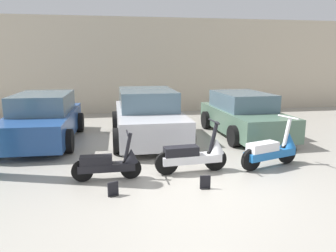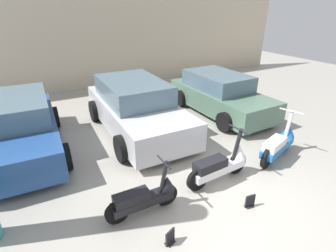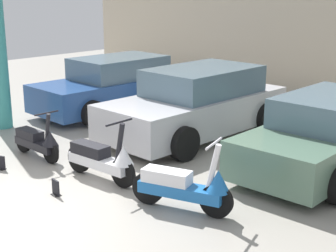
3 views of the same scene
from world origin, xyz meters
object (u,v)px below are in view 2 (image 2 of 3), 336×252
at_px(scooter_front_left, 146,196).
at_px(placard_near_left_scooter, 170,238).
at_px(car_rear_right, 220,94).
at_px(scooter_front_center, 279,143).
at_px(car_rear_center, 136,108).
at_px(placard_near_right_scooter, 250,202).
at_px(scooter_front_right, 221,164).
at_px(car_rear_left, 18,127).

distance_m(scooter_front_left, placard_near_left_scooter, 0.86).
relative_size(car_rear_right, placard_near_left_scooter, 15.39).
bearing_deg(scooter_front_center, placard_near_left_scooter, 177.76).
xyz_separation_m(car_rear_center, placard_near_right_scooter, (0.59, -4.09, -0.60)).
relative_size(scooter_front_right, scooter_front_center, 1.03).
bearing_deg(car_rear_center, placard_near_left_scooter, -14.65).
distance_m(scooter_front_right, car_rear_center, 3.24).
xyz_separation_m(scooter_front_center, car_rear_center, (-2.47, 3.10, 0.31)).
bearing_deg(car_rear_right, scooter_front_center, -12.45).
xyz_separation_m(car_rear_center, car_rear_right, (3.07, -0.02, -0.07)).
bearing_deg(car_rear_right, car_rear_left, -93.66).
relative_size(scooter_front_left, car_rear_center, 0.32).
distance_m(scooter_front_left, placard_near_right_scooter, 1.95).
bearing_deg(scooter_front_center, car_rear_left, 131.01).
bearing_deg(car_rear_center, placard_near_right_scooter, 8.90).
relative_size(scooter_front_center, placard_near_right_scooter, 5.99).
bearing_deg(scooter_front_right, placard_near_left_scooter, -155.46).
bearing_deg(car_rear_left, placard_near_left_scooter, 25.87).
bearing_deg(placard_near_left_scooter, placard_near_right_scooter, 0.65).
relative_size(car_rear_center, placard_near_left_scooter, 16.94).
relative_size(scooter_front_center, car_rear_left, 0.37).
distance_m(scooter_front_right, placard_near_right_scooter, 0.97).
xyz_separation_m(scooter_front_left, placard_near_right_scooter, (1.76, -0.80, -0.23)).
distance_m(car_rear_left, car_rear_center, 3.07).
bearing_deg(car_rear_left, car_rear_center, 87.58).
bearing_deg(scooter_front_left, car_rear_center, 70.28).
bearing_deg(placard_near_right_scooter, placard_near_left_scooter, -179.35).
distance_m(scooter_front_left, scooter_front_center, 3.64).
bearing_deg(car_rear_center, scooter_front_left, -18.94).
relative_size(scooter_front_left, placard_near_right_scooter, 5.37).
xyz_separation_m(car_rear_right, placard_near_right_scooter, (-2.48, -4.07, -0.53)).
height_order(scooter_front_center, car_rear_left, car_rear_left).
distance_m(scooter_front_center, placard_near_right_scooter, 2.14).
height_order(car_rear_right, placard_near_left_scooter, car_rear_right).
bearing_deg(placard_near_right_scooter, car_rear_center, 98.27).
bearing_deg(scooter_front_center, car_rear_center, 110.55).
xyz_separation_m(scooter_front_right, placard_near_left_scooter, (-1.75, -0.95, -0.28)).
bearing_deg(scooter_front_right, car_rear_right, 48.18).
bearing_deg(scooter_front_center, scooter_front_left, 164.99).
distance_m(scooter_front_right, car_rear_left, 5.02).
xyz_separation_m(car_rear_left, placard_near_left_scooter, (1.94, -4.34, -0.56)).
bearing_deg(car_rear_center, scooter_front_right, 11.94).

